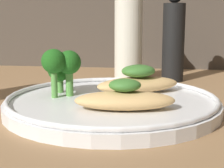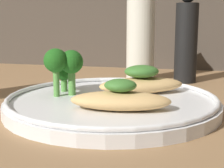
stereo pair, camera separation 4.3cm
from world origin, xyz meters
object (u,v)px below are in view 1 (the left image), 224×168
object	(u,v)px
plate	(112,103)
sauce_bottle	(130,34)
pepper_grinder	(173,39)
broccoli_bunch	(61,66)

from	to	relation	value
plate	sauce_bottle	xyz separation A→B (cm)	(0.30, 22.41, 7.66)
pepper_grinder	sauce_bottle	bearing A→B (deg)	180.00
broccoli_bunch	pepper_grinder	world-z (taller)	pepper_grinder
plate	sauce_bottle	world-z (taller)	sauce_bottle
broccoli_bunch	sauce_bottle	bearing A→B (deg)	70.46
plate	sauce_bottle	distance (cm)	23.69
plate	broccoli_bunch	size ratio (longest dim) A/B	4.14
plate	broccoli_bunch	world-z (taller)	broccoli_bunch
plate	broccoli_bunch	bearing A→B (deg)	167.22
broccoli_bunch	sauce_bottle	size ratio (longest dim) A/B	0.36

